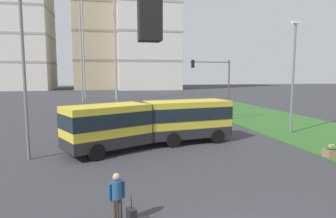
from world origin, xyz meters
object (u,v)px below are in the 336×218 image
object	(u,v)px
car_maroon_sedan	(88,113)
apartment_tower_westcentre	(103,8)
pedestrian_crossing	(117,195)
traffic_light_far_right	(216,79)
apartment_tower_west	(22,11)
apartment_tower_centre	(147,8)
streetlight_median	(293,73)
articulated_bus	(152,122)
flower_planter_2	(334,151)
rolling_suitcase	(132,217)
streetlight_left	(24,71)

from	to	relation	value
car_maroon_sedan	apartment_tower_westcentre	xyz separation A→B (m)	(1.25, 72.20, 26.42)
pedestrian_crossing	traffic_light_far_right	world-z (taller)	traffic_light_far_right
apartment_tower_west	apartment_tower_centre	size ratio (longest dim) A/B	0.94
traffic_light_far_right	streetlight_median	xyz separation A→B (m)	(3.68, -7.52, 0.63)
articulated_bus	flower_planter_2	xyz separation A→B (m)	(10.00, -5.01, -1.23)
car_maroon_sedan	apartment_tower_centre	size ratio (longest dim) A/B	0.08
car_maroon_sedan	apartment_tower_westcentre	bearing A→B (deg)	89.01
streetlight_median	apartment_tower_west	bearing A→B (deg)	116.57
pedestrian_crossing	apartment_tower_westcentre	world-z (taller)	apartment_tower_westcentre
rolling_suitcase	streetlight_median	distance (m)	19.31
articulated_bus	rolling_suitcase	size ratio (longest dim) A/B	12.26
pedestrian_crossing	rolling_suitcase	world-z (taller)	pedestrian_crossing
articulated_bus	flower_planter_2	world-z (taller)	articulated_bus
articulated_bus	flower_planter_2	bearing A→B (deg)	-26.60
streetlight_median	apartment_tower_centre	bearing A→B (deg)	90.96
streetlight_median	traffic_light_far_right	bearing A→B (deg)	116.08
pedestrian_crossing	streetlight_left	distance (m)	10.56
streetlight_left	pedestrian_crossing	bearing A→B (deg)	-60.84
flower_planter_2	pedestrian_crossing	bearing A→B (deg)	-158.04
car_maroon_sedan	articulated_bus	bearing A→B (deg)	-68.13
articulated_bus	apartment_tower_west	distance (m)	91.55
car_maroon_sedan	rolling_suitcase	xyz separation A→B (m)	(2.74, -22.91, -0.44)
pedestrian_crossing	apartment_tower_centre	distance (m)	93.75
pedestrian_crossing	apartment_tower_westcentre	distance (m)	98.46
pedestrian_crossing	apartment_tower_west	world-z (taller)	apartment_tower_west
car_maroon_sedan	traffic_light_far_right	world-z (taller)	traffic_light_far_right
articulated_bus	streetlight_median	size ratio (longest dim) A/B	1.30
articulated_bus	streetlight_left	world-z (taller)	streetlight_left
streetlight_left	streetlight_median	bearing A→B (deg)	10.23
pedestrian_crossing	streetlight_left	xyz separation A→B (m)	(-4.75, 8.51, 4.07)
apartment_tower_west	apartment_tower_centre	xyz separation A→B (m)	(39.61, -4.63, 1.74)
rolling_suitcase	streetlight_left	bearing A→B (deg)	120.83
rolling_suitcase	streetlight_left	size ratio (longest dim) A/B	0.10
streetlight_median	apartment_tower_westcentre	distance (m)	87.23
apartment_tower_centre	streetlight_median	bearing A→B (deg)	-89.04
traffic_light_far_right	streetlight_median	size ratio (longest dim) A/B	0.70
articulated_bus	apartment_tower_westcentre	xyz separation A→B (m)	(-3.80, 84.76, 25.52)
car_maroon_sedan	streetlight_median	bearing A→B (deg)	-32.27
pedestrian_crossing	apartment_tower_westcentre	bearing A→B (deg)	90.63
pedestrian_crossing	streetlight_left	bearing A→B (deg)	119.16
streetlight_left	apartment_tower_centre	world-z (taller)	apartment_tower_centre
articulated_bus	apartment_tower_centre	distance (m)	83.57
car_maroon_sedan	pedestrian_crossing	distance (m)	22.83
streetlight_left	apartment_tower_centre	bearing A→B (deg)	77.35
flower_planter_2	articulated_bus	bearing A→B (deg)	153.40
streetlight_left	streetlight_median	size ratio (longest dim) A/B	1.01
pedestrian_crossing	traffic_light_far_right	xyz separation A→B (m)	(10.97, 19.53, 3.38)
streetlight_median	articulated_bus	bearing A→B (deg)	-171.11
streetlight_median	apartment_tower_centre	distance (m)	80.16
streetlight_median	pedestrian_crossing	bearing A→B (deg)	-140.65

